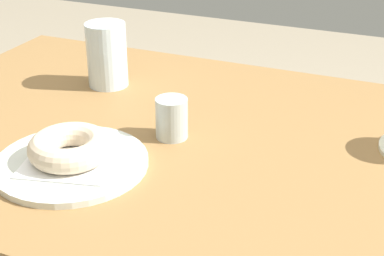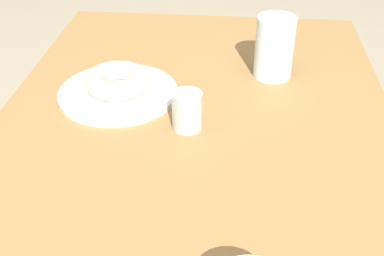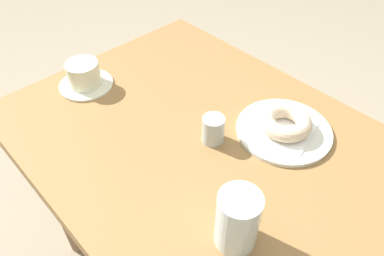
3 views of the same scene
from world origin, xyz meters
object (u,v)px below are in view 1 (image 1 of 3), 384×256
(plate_sugar_ring, at_px, (72,163))
(donut_sugar_ring, at_px, (70,147))
(water_glass, at_px, (107,55))
(sugar_jar, at_px, (172,118))

(plate_sugar_ring, xyz_separation_m, donut_sugar_ring, (0.00, 0.00, 0.03))
(plate_sugar_ring, bearing_deg, donut_sugar_ring, 0.00)
(plate_sugar_ring, relative_size, donut_sugar_ring, 1.86)
(plate_sugar_ring, distance_m, donut_sugar_ring, 0.03)
(water_glass, relative_size, sugar_jar, 1.85)
(plate_sugar_ring, relative_size, water_glass, 1.83)
(donut_sugar_ring, relative_size, sugar_jar, 1.82)
(donut_sugar_ring, height_order, sugar_jar, sugar_jar)
(donut_sugar_ring, distance_m, water_glass, 0.32)
(sugar_jar, bearing_deg, plate_sugar_ring, 55.56)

